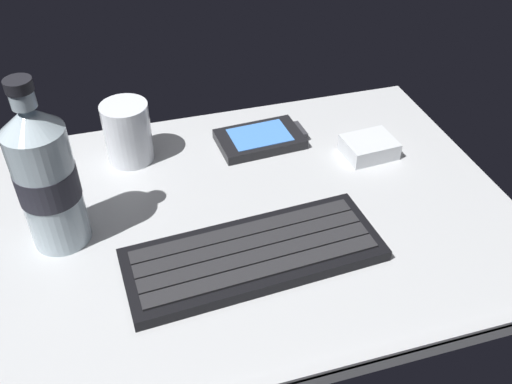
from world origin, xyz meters
TOP-DOWN VIEW (x-y plane):
  - ground_plane at (0.00, -0.23)cm, footprint 64.00×48.00cm
  - keyboard at (-2.60, -7.98)cm, footprint 29.65×12.86cm
  - handheld_device at (4.83, 14.14)cm, footprint 13.16×8.40cm
  - juice_cup at (-13.60, 15.66)cm, footprint 6.40×6.40cm
  - water_bottle at (-23.22, 1.76)cm, footprint 6.73×6.73cm
  - charger_block at (18.65, 7.24)cm, footprint 7.40×6.11cm

SIDE VIEW (x-z plane):
  - ground_plane at x=0.00cm, z-range -2.39..0.41cm
  - handheld_device at x=4.83cm, z-range -0.02..1.48cm
  - keyboard at x=-2.60cm, z-range -0.04..1.66cm
  - charger_block at x=18.65cm, z-range 0.00..2.40cm
  - juice_cup at x=-13.60cm, z-range -0.34..8.16cm
  - water_bottle at x=-23.22cm, z-range -1.39..19.41cm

